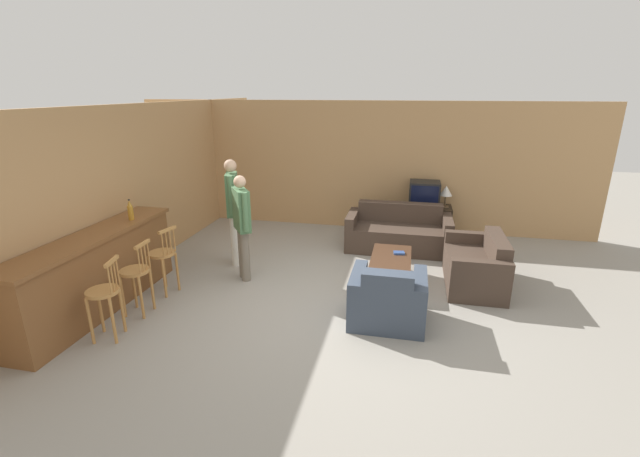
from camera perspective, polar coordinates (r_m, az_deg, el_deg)
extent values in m
plane|color=gray|center=(5.83, -0.17, -10.65)|extent=(24.00, 24.00, 0.00)
cube|color=tan|center=(8.93, 4.98, 8.30)|extent=(9.40, 0.08, 2.60)
cube|color=tan|center=(7.81, -21.35, 5.72)|extent=(0.08, 8.74, 2.60)
cube|color=brown|center=(6.33, -27.53, -5.46)|extent=(0.47, 2.69, 1.00)
cube|color=brown|center=(6.16, -28.22, -0.97)|extent=(0.55, 2.75, 0.05)
cylinder|color=#B77F42|center=(5.54, -27.01, -7.49)|extent=(0.44, 0.44, 0.04)
cylinder|color=#B77F42|center=(5.82, -27.21, -9.67)|extent=(0.04, 0.04, 0.58)
cylinder|color=#B77F42|center=(5.62, -28.30, -10.84)|extent=(0.04, 0.04, 0.58)
cylinder|color=#B77F42|center=(5.72, -24.86, -9.83)|extent=(0.04, 0.04, 0.58)
cylinder|color=#B77F42|center=(5.51, -25.88, -11.04)|extent=(0.04, 0.04, 0.58)
cylinder|color=#B77F42|center=(5.49, -25.34, -5.32)|extent=(0.02, 0.02, 0.33)
cylinder|color=#B77F42|center=(5.43, -25.64, -5.62)|extent=(0.02, 0.02, 0.33)
cylinder|color=#B77F42|center=(5.37, -25.94, -5.93)|extent=(0.02, 0.02, 0.33)
cylinder|color=#B77F42|center=(5.31, -26.25, -6.24)|extent=(0.02, 0.02, 0.33)
cube|color=#B77F42|center=(5.33, -26.06, -3.96)|extent=(0.11, 0.31, 0.04)
cylinder|color=#B77F42|center=(5.96, -23.50, -5.20)|extent=(0.38, 0.38, 0.04)
cylinder|color=#B77F42|center=(6.25, -23.52, -7.26)|extent=(0.04, 0.04, 0.58)
cylinder|color=#B77F42|center=(6.06, -24.81, -8.24)|extent=(0.04, 0.04, 0.58)
cylinder|color=#B77F42|center=(6.12, -21.48, -7.54)|extent=(0.04, 0.04, 0.58)
cylinder|color=#B77F42|center=(5.92, -22.72, -8.56)|extent=(0.04, 0.04, 0.58)
cylinder|color=#B77F42|center=(5.90, -21.88, -3.28)|extent=(0.02, 0.02, 0.33)
cylinder|color=#B77F42|center=(5.84, -22.24, -3.53)|extent=(0.02, 0.02, 0.33)
cylinder|color=#B77F42|center=(5.79, -22.61, -3.79)|extent=(0.02, 0.02, 0.33)
cylinder|color=#B77F42|center=(5.73, -22.99, -4.05)|extent=(0.02, 0.02, 0.33)
cube|color=#B77F42|center=(5.75, -22.64, -1.96)|extent=(0.05, 0.31, 0.04)
cylinder|color=#B77F42|center=(6.44, -20.35, -3.12)|extent=(0.44, 0.44, 0.04)
cylinder|color=#B77F42|center=(6.72, -20.07, -5.06)|extent=(0.04, 0.04, 0.58)
cylinder|color=#B77F42|center=(6.56, -21.65, -5.81)|extent=(0.04, 0.04, 0.58)
cylinder|color=#B77F42|center=(6.55, -18.47, -5.49)|extent=(0.04, 0.04, 0.58)
cylinder|color=#B77F42|center=(6.38, -20.05, -6.28)|extent=(0.04, 0.04, 0.58)
cylinder|color=#B77F42|center=(6.34, -18.84, -1.48)|extent=(0.02, 0.02, 0.33)
cylinder|color=#B77F42|center=(6.29, -19.30, -1.67)|extent=(0.02, 0.02, 0.33)
cylinder|color=#B77F42|center=(6.25, -19.76, -1.88)|extent=(0.02, 0.02, 0.33)
cylinder|color=#B77F42|center=(6.20, -20.24, -2.08)|extent=(0.02, 0.02, 0.33)
cube|color=#B77F42|center=(6.21, -19.71, -0.18)|extent=(0.11, 0.31, 0.04)
cube|color=#423328|center=(7.92, 10.35, -1.25)|extent=(1.53, 0.86, 0.45)
cube|color=#423328|center=(8.11, 10.60, 2.18)|extent=(1.53, 0.22, 0.36)
cube|color=#423328|center=(7.95, 4.29, -0.17)|extent=(0.16, 0.86, 0.64)
cube|color=#423328|center=(7.92, 16.52, -0.96)|extent=(0.16, 0.86, 0.64)
cube|color=#384251|center=(5.53, 8.98, -9.99)|extent=(0.61, 0.82, 0.45)
cube|color=#384251|center=(5.08, 8.98, -7.62)|extent=(0.61, 0.22, 0.34)
cube|color=#384251|center=(5.49, 13.07, -9.37)|extent=(0.16, 0.82, 0.63)
cube|color=#384251|center=(5.51, 5.01, -8.81)|extent=(0.16, 0.82, 0.63)
cube|color=#423328|center=(6.81, 19.79, -5.33)|extent=(0.79, 1.07, 0.45)
cube|color=#423328|center=(6.72, 22.56, -2.39)|extent=(0.22, 1.07, 0.33)
cube|color=#423328|center=(7.35, 19.30, -2.80)|extent=(0.79, 0.16, 0.63)
cube|color=#423328|center=(6.22, 20.54, -6.76)|extent=(0.79, 0.16, 0.63)
cube|color=#472D1E|center=(6.51, 9.46, -3.86)|extent=(0.59, 1.07, 0.04)
cube|color=#472D1E|center=(6.15, 6.73, -7.19)|extent=(0.06, 0.06, 0.38)
cube|color=#472D1E|center=(6.14, 11.49, -7.52)|extent=(0.06, 0.06, 0.38)
cube|color=#472D1E|center=(7.06, 7.53, -3.81)|extent=(0.06, 0.06, 0.38)
cube|color=#472D1E|center=(7.05, 11.66, -4.09)|extent=(0.06, 0.06, 0.38)
cube|color=#2D2319|center=(8.74, 13.47, 0.98)|extent=(1.09, 0.51, 0.62)
cube|color=black|center=(8.60, 13.73, 4.52)|extent=(0.58, 0.49, 0.49)
cube|color=black|center=(8.36, 13.76, 4.13)|extent=(0.51, 0.01, 0.42)
cylinder|color=#B27A23|center=(6.59, -23.92, 1.90)|extent=(0.08, 0.08, 0.20)
cone|color=#B27A23|center=(6.55, -24.08, 3.08)|extent=(0.07, 0.07, 0.08)
cylinder|color=black|center=(6.54, -24.13, 3.50)|extent=(0.03, 0.03, 0.02)
cube|color=navy|center=(6.63, 10.50, -3.21)|extent=(0.18, 0.14, 0.03)
cylinder|color=brown|center=(8.68, 16.29, 2.84)|extent=(0.16, 0.16, 0.02)
cylinder|color=brown|center=(8.65, 16.35, 3.58)|extent=(0.03, 0.03, 0.21)
cone|color=silver|center=(8.61, 16.47, 4.86)|extent=(0.24, 0.24, 0.19)
cylinder|color=silver|center=(7.29, -11.22, -1.29)|extent=(0.13, 0.13, 0.86)
cylinder|color=silver|center=(7.15, -11.30, -1.67)|extent=(0.13, 0.13, 0.86)
cube|color=#4C754C|center=(7.00, -11.64, 4.49)|extent=(0.29, 0.44, 0.68)
cylinder|color=#4C754C|center=(7.22, -11.51, 5.12)|extent=(0.08, 0.08, 0.63)
cylinder|color=#4C754C|center=(6.78, -11.82, 4.27)|extent=(0.08, 0.08, 0.63)
sphere|color=tan|center=(6.91, -11.88, 8.19)|extent=(0.20, 0.20, 0.20)
cylinder|color=#756B5B|center=(6.72, -10.26, -3.21)|extent=(0.13, 0.13, 0.79)
cylinder|color=#756B5B|center=(6.59, -9.94, -3.65)|extent=(0.13, 0.13, 0.79)
cube|color=#4C754C|center=(6.43, -10.44, 2.47)|extent=(0.39, 0.45, 0.63)
cylinder|color=#4C754C|center=(6.65, -10.94, 3.17)|extent=(0.09, 0.09, 0.58)
cylinder|color=#4C754C|center=(6.20, -9.93, 2.16)|extent=(0.09, 0.09, 0.58)
sphere|color=tan|center=(6.33, -10.66, 6.15)|extent=(0.18, 0.18, 0.18)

